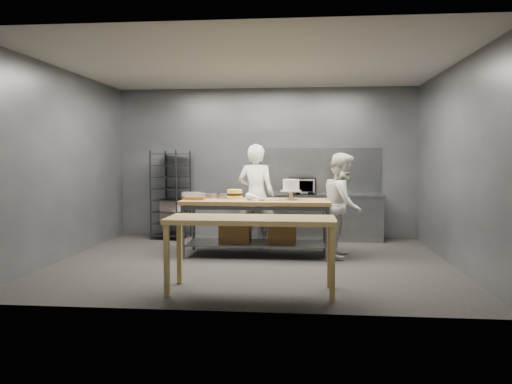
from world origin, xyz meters
TOP-DOWN VIEW (x-y plane):
  - ground at (0.00, 0.00)m, footprint 6.00×6.00m
  - back_wall at (0.00, 2.50)m, footprint 6.00×0.04m
  - work_table at (-0.01, 0.54)m, footprint 2.40×0.90m
  - near_counter at (0.15, -1.71)m, footprint 2.00×0.70m
  - back_counter at (1.00, 2.18)m, footprint 2.60×0.60m
  - splashback_panel at (1.00, 2.48)m, footprint 2.60×0.02m
  - speed_rack at (-1.86, 2.10)m, footprint 0.73×0.77m
  - chef_behind at (-0.07, 1.24)m, footprint 0.76×0.59m
  - chef_right at (1.41, 0.56)m, footprint 0.81×0.94m
  - microwave at (0.74, 2.18)m, footprint 0.54×0.37m
  - frosted_cake_stand at (0.57, 0.52)m, footprint 0.34×0.34m
  - layer_cake at (-0.37, 0.60)m, footprint 0.25×0.25m
  - cake_pans at (-0.64, 0.78)m, footprint 0.49×0.30m
  - piping_bag at (-0.02, 0.32)m, footprint 0.31×0.38m
  - offset_spatula at (0.19, 0.37)m, footprint 0.36×0.02m
  - pastry_clamshells at (-1.04, 0.51)m, footprint 0.41×0.43m

SIDE VIEW (x-z plane):
  - ground at x=0.00m, z-range 0.00..0.00m
  - back_counter at x=1.00m, z-range 0.00..0.90m
  - work_table at x=-0.01m, z-range 0.11..1.03m
  - near_counter at x=0.15m, z-range 0.36..1.26m
  - chef_right at x=1.41m, z-range 0.00..1.68m
  - speed_rack at x=-1.86m, z-range -0.02..1.73m
  - chef_behind at x=-0.07m, z-range 0.00..1.85m
  - offset_spatula at x=0.19m, z-range 0.92..0.93m
  - cake_pans at x=-0.64m, z-range 0.92..0.99m
  - pastry_clamshells at x=-1.04m, z-range 0.92..1.03m
  - piping_bag at x=-0.02m, z-range 0.92..1.04m
  - layer_cake at x=-0.37m, z-range 0.92..1.08m
  - microwave at x=0.74m, z-range 0.90..1.20m
  - frosted_cake_stand at x=0.57m, z-range 0.97..1.31m
  - splashback_panel at x=1.00m, z-range 0.90..1.80m
  - back_wall at x=0.00m, z-range 0.00..3.00m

